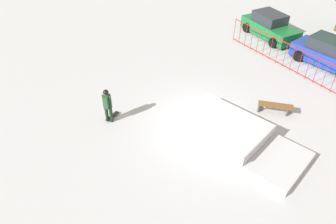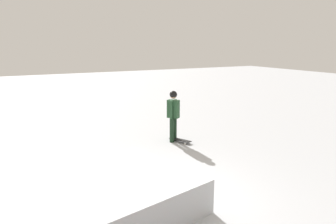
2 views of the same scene
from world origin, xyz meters
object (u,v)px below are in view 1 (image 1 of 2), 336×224
Objects in this scene: park_bench at (275,107)px; parked_car_green at (270,26)px; skateboard at (112,116)px; skater at (107,103)px; parked_car_blue at (329,54)px; skate_ramp at (232,134)px.

parked_car_green reaches higher than park_bench.
skateboard is at bearing -122.11° from park_bench.
skateboard is 0.19× the size of parked_car_green.
skater is 7.80m from park_bench.
skateboard is (-0.15, 0.21, -0.93)m from skater.
park_bench is at bearing -39.50° from parked_car_green.
skateboard is at bearing -106.88° from parked_car_blue.
skater is 0.40× the size of parked_car_green.
skater reaches higher than parked_car_blue.
parked_car_blue is (-1.54, 9.05, 0.41)m from skate_ramp.
skater is at bearing -120.34° from park_bench.
parked_car_green reaches higher than skateboard.
park_bench is at bearing -82.04° from parked_car_blue.
skater is at bearing -73.97° from parked_car_green.
skate_ramp is 3.39× the size of skater.
parked_car_blue is at bearing 86.65° from skate_ramp.
parked_car_green is at bearing 164.17° from skateboard.
parked_car_blue is at bearing 143.82° from skateboard.
park_bench is at bearing 123.83° from skateboard.
skateboard is 0.56× the size of park_bench.
skateboard is at bearing -153.17° from skate_ramp.
skater is (-4.09, -3.75, 0.69)m from skate_ramp.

